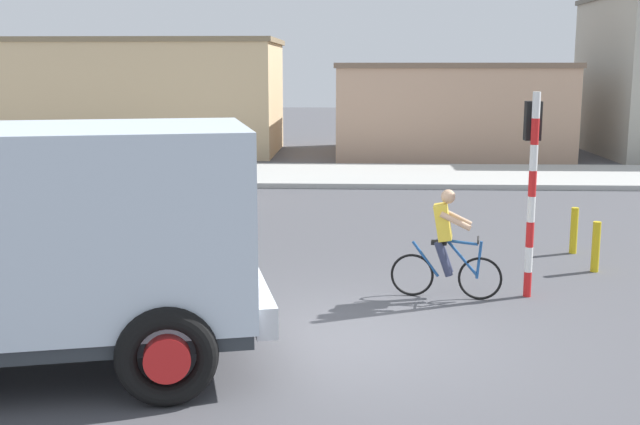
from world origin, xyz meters
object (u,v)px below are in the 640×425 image
(cyclist, at_px, (446,244))
(bollard_near, at_px, (596,247))
(bollard_far, at_px, (574,231))
(truck_foreground, at_px, (23,235))
(traffic_light_pole, at_px, (532,166))
(car_white_mid, at_px, (149,169))
(car_red_near, at_px, (73,195))

(cyclist, relative_size, bollard_near, 1.91)
(bollard_far, bearing_deg, truck_foreground, -141.56)
(traffic_light_pole, height_order, car_white_mid, traffic_light_pole)
(truck_foreground, distance_m, bollard_near, 9.57)
(truck_foreground, bearing_deg, traffic_light_pole, 28.06)
(bollard_far, bearing_deg, traffic_light_pole, -117.55)
(car_red_near, xyz_separation_m, car_white_mid, (0.49, 4.54, 0.00))
(traffic_light_pole, bearing_deg, bollard_far, 62.45)
(truck_foreground, xyz_separation_m, bollard_near, (8.07, 5.00, -1.22))
(traffic_light_pole, relative_size, bollard_near, 3.56)
(traffic_light_pole, height_order, car_red_near, traffic_light_pole)
(car_red_near, bearing_deg, bollard_far, -8.57)
(car_red_near, bearing_deg, cyclist, -31.82)
(bollard_far, bearing_deg, bollard_near, -90.00)
(cyclist, distance_m, traffic_light_pole, 1.79)
(car_white_mid, relative_size, bollard_near, 4.79)
(cyclist, distance_m, bollard_near, 3.33)
(truck_foreground, bearing_deg, car_red_near, 106.12)
(traffic_light_pole, xyz_separation_m, bollard_far, (1.52, 2.91, -1.62))
(bollard_near, height_order, bollard_far, same)
(cyclist, bearing_deg, bollard_near, 31.23)
(traffic_light_pole, relative_size, car_white_mid, 0.74)
(bollard_far, bearing_deg, car_red_near, 171.43)
(car_white_mid, height_order, bollard_far, car_white_mid)
(car_red_near, distance_m, car_white_mid, 4.57)
(traffic_light_pole, bearing_deg, truck_foreground, -151.94)
(cyclist, relative_size, car_red_near, 0.43)
(cyclist, height_order, car_white_mid, cyclist)
(truck_foreground, distance_m, car_red_near, 8.33)
(cyclist, height_order, bollard_far, cyclist)
(truck_foreground, distance_m, cyclist, 6.24)
(car_red_near, bearing_deg, traffic_light_pole, -26.83)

